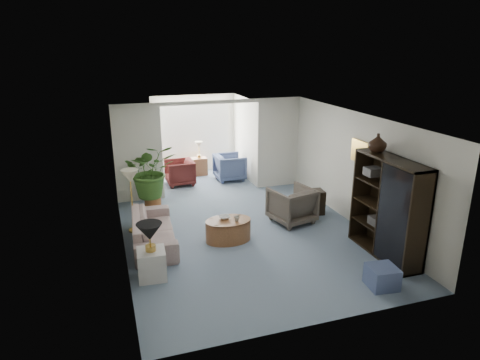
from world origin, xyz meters
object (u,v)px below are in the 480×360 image
object	(u,v)px
coffee_bowl	(224,217)
side_table_dark	(313,202)
end_table	(152,264)
ottoman	(382,277)
floor_lamp	(130,176)
plant_pot	(153,203)
sunroom_chair_blue	(230,167)
wingback_chair	(292,205)
sunroom_chair_maroon	(180,172)
coffee_table	(228,230)
sofa	(153,229)
coffee_cup	(237,219)
sunroom_table	(200,166)
framed_picture	(360,152)
entertainment_cabinet	(388,208)
cabinet_urn	(378,143)
table_lamp	(149,232)

from	to	relation	value
coffee_bowl	side_table_dark	xyz separation A→B (m)	(2.39, 0.67, -0.19)
end_table	ottoman	world-z (taller)	end_table
floor_lamp	plant_pot	world-z (taller)	floor_lamp
ottoman	sunroom_chair_blue	bearing A→B (deg)	96.30
wingback_chair	sunroom_chair_maroon	distance (m)	3.96
coffee_table	side_table_dark	distance (m)	2.47
sofa	side_table_dark	distance (m)	3.84
end_table	sunroom_chair_maroon	bearing A→B (deg)	74.16
coffee_table	sunroom_chair_maroon	size ratio (longest dim) A/B	1.21
floor_lamp	end_table	bearing A→B (deg)	-86.28
coffee_cup	ottoman	distance (m)	3.00
coffee_bowl	sunroom_table	xyz separation A→B (m)	(0.52, 4.58, -0.21)
coffee_cup	framed_picture	bearing A→B (deg)	-1.17
sunroom_chair_maroon	sofa	bearing A→B (deg)	-19.64
entertainment_cabinet	sunroom_chair_maroon	distance (m)	6.22
cabinet_urn	plant_pot	bearing A→B (deg)	140.12
sunroom_chair_maroon	plant_pot	bearing A→B (deg)	-31.46
end_table	plant_pot	size ratio (longest dim) A/B	1.30
coffee_table	entertainment_cabinet	xyz separation A→B (m)	(2.66, -1.52, 0.73)
wingback_chair	plant_pot	xyz separation A→B (m)	(-2.90, 1.78, -0.25)
coffee_bowl	side_table_dark	bearing A→B (deg)	15.71
sofa	framed_picture	bearing A→B (deg)	-92.94
wingback_chair	entertainment_cabinet	bearing A→B (deg)	103.45
framed_picture	sunroom_chair_blue	xyz separation A→B (m)	(-1.67, 4.09, -1.32)
framed_picture	end_table	world-z (taller)	framed_picture
sofa	sunroom_chair_maroon	xyz separation A→B (m)	(1.20, 3.59, 0.06)
wingback_chair	ottoman	bearing A→B (deg)	81.93
framed_picture	table_lamp	xyz separation A→B (m)	(-4.57, -0.85, -0.83)
coffee_table	sunroom_table	bearing A→B (deg)	84.22
sofa	sunroom_chair_blue	distance (m)	4.49
plant_pot	sunroom_chair_blue	size ratio (longest dim) A/B	0.48
coffee_cup	entertainment_cabinet	size ratio (longest dim) A/B	0.06
floor_lamp	wingback_chair	xyz separation A→B (m)	(3.46, -0.59, -0.84)
side_table_dark	entertainment_cabinet	bearing A→B (deg)	-82.06
sunroom_table	side_table_dark	bearing A→B (deg)	-64.43
table_lamp	side_table_dark	bearing A→B (deg)	23.87
sofa	entertainment_cabinet	xyz separation A→B (m)	(4.14, -1.86, 0.66)
end_table	floor_lamp	xyz separation A→B (m)	(-0.13, 2.07, 0.99)
cabinet_urn	end_table	bearing A→B (deg)	179.82
floor_lamp	side_table_dark	xyz separation A→B (m)	(4.16, -0.29, -0.96)
entertainment_cabinet	plant_pot	size ratio (longest dim) A/B	4.79
entertainment_cabinet	cabinet_urn	distance (m)	1.24
wingback_chair	plant_pot	bearing A→B (deg)	-45.22
framed_picture	entertainment_cabinet	distance (m)	1.57
floor_lamp	plant_pot	bearing A→B (deg)	65.06
plant_pot	sunroom_chair_maroon	bearing A→B (deg)	59.68
sofa	coffee_bowl	xyz separation A→B (m)	(1.43, -0.24, 0.18)
sofa	sunroom_table	world-z (taller)	sofa
wingback_chair	entertainment_cabinet	distance (m)	2.31
entertainment_cabinet	end_table	bearing A→B (deg)	173.25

